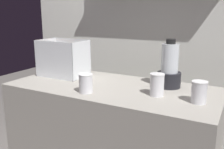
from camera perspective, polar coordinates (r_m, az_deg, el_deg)
counter at (r=1.89m, az=0.00°, el=-15.78°), size 1.40×0.64×0.90m
back_wall_unit at (r=2.35m, az=9.06°, el=10.77°), size 2.60×0.24×2.50m
carrot_display_bin at (r=2.01m, az=-10.54°, el=2.17°), size 0.35×0.24×0.28m
blender_pitcher at (r=1.71m, az=12.72°, el=1.27°), size 0.16×0.16×0.32m
juice_cup_pomegranate_far_left at (r=1.57m, az=-5.87°, el=-2.14°), size 0.09×0.09×0.12m
juice_cup_orange_left at (r=1.53m, az=10.02°, el=-2.58°), size 0.09×0.09×0.13m
juice_cup_carrot_middle at (r=1.47m, az=18.87°, el=-4.07°), size 0.09×0.09×0.12m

